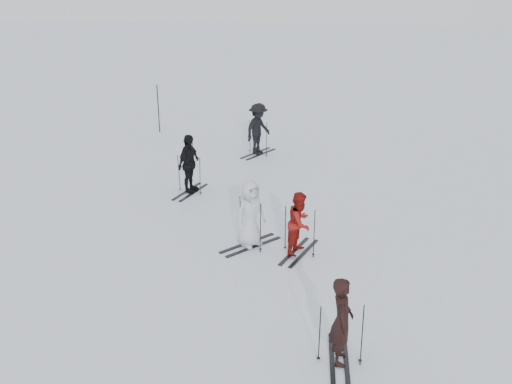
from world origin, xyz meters
TOP-DOWN VIEW (x-y plane):
  - ground at (0.00, 0.00)m, footprint 120.00×120.00m
  - skier_near_dark at (2.07, -4.34)m, footprint 0.40×0.60m
  - skier_red at (1.20, -0.33)m, footprint 0.81×0.91m
  - skier_grey at (-0.02, -0.08)m, footprint 0.95×0.96m
  - skier_uphill_left at (-2.29, 3.26)m, footprint 0.75×1.13m
  - skier_uphill_far at (-0.64, 7.33)m, footprint 1.22×1.39m
  - skis_near_dark at (2.07, -4.34)m, footprint 1.63×0.89m
  - skis_red at (1.20, -0.33)m, footprint 1.88×1.44m
  - skis_grey at (-0.02, -0.08)m, footprint 1.89×1.88m
  - skis_uphill_left at (-2.29, 3.26)m, footprint 1.85×1.36m
  - skis_uphill_far at (-0.64, 7.33)m, footprint 1.98×1.72m
  - piste_marker at (-5.05, 9.82)m, footprint 0.06×0.06m

SIDE VIEW (x-z plane):
  - ground at x=0.00m, z-range 0.00..0.00m
  - skis_near_dark at x=2.07m, z-range 0.00..1.18m
  - skis_uphill_left at x=-2.29m, z-range 0.00..1.21m
  - skis_red at x=1.20m, z-range 0.00..1.22m
  - skis_grey at x=-0.02m, z-range 0.00..1.27m
  - skis_uphill_far at x=-0.64m, z-range 0.00..1.28m
  - skier_red at x=1.20m, z-range 0.00..1.53m
  - skier_near_dark at x=2.07m, z-range 0.00..1.62m
  - skier_grey at x=-0.02m, z-range 0.00..1.68m
  - skier_uphill_left at x=-2.29m, z-range 0.00..1.79m
  - skier_uphill_far at x=-0.64m, z-range 0.00..1.86m
  - piste_marker at x=-5.05m, z-range 0.00..1.99m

